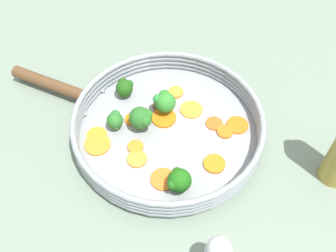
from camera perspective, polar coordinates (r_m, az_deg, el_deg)
The scene contains 26 objects.
ground_plane at distance 0.74m, azimuth 0.00°, elevation -1.24°, with size 4.00×4.00×0.00m, color gray.
skillet at distance 0.73m, azimuth 0.00°, elevation -0.98°, with size 0.34×0.34×0.01m, color #939699.
skillet_rim_wall at distance 0.71m, azimuth 0.00°, elevation 0.32°, with size 0.35×0.35×0.04m.
skillet_handle at distance 0.82m, azimuth -16.58°, elevation 5.84°, with size 0.02×0.02×0.18m, color brown.
skillet_rivet_left at distance 0.80m, azimuth -9.43°, elevation 5.08°, with size 0.01×0.01×0.01m, color #93969C.
skillet_rivet_right at distance 0.76m, azimuth -11.98°, elevation 1.68°, with size 0.01×0.01×0.01m, color #959593.
carrot_slice_0 at distance 0.71m, azimuth -4.74°, elevation -3.04°, with size 0.03×0.03×0.00m, color orange.
carrot_slice_1 at distance 0.79m, azimuth 1.14°, elevation 4.93°, with size 0.03×0.03×0.01m, color orange.
carrot_slice_2 at distance 0.73m, azimuth -10.30°, elevation -1.34°, with size 0.04×0.04×0.00m, color orange.
carrot_slice_3 at distance 0.75m, azimuth 10.03°, elevation 0.14°, with size 0.04×0.04×0.00m, color orange.
carrot_slice_4 at distance 0.75m, azimuth -5.19°, elevation 0.98°, with size 0.03×0.03×0.00m, color orange.
carrot_slice_5 at distance 0.73m, azimuth 8.26°, elevation -0.82°, with size 0.03×0.03×0.01m, color orange.
carrot_slice_6 at distance 0.75m, azimuth -0.62°, elevation 1.20°, with size 0.05×0.05×0.01m, color orange.
carrot_slice_7 at distance 0.67m, azimuth -0.72°, elevation -7.72°, with size 0.04×0.04×0.00m, color orange.
carrot_slice_8 at distance 0.74m, azimuth 6.73°, elevation 0.37°, with size 0.03×0.03×0.00m, color orange.
carrot_slice_9 at distance 0.69m, azimuth 6.73°, elevation -5.47°, with size 0.04×0.04×0.01m, color orange.
carrot_slice_10 at distance 0.76m, azimuth 3.41°, elevation 2.38°, with size 0.04×0.04×0.00m, color orange.
carrot_slice_11 at distance 0.69m, azimuth -4.53°, elevation -4.80°, with size 0.04×0.04×0.00m, color orange.
carrot_slice_12 at distance 0.72m, azimuth -10.19°, elevation -2.68°, with size 0.05×0.05×0.00m, color orange.
broccoli_floret_0 at distance 0.73m, azimuth -0.51°, elevation 3.60°, with size 0.04×0.04×0.05m.
broccoli_floret_1 at distance 0.64m, azimuth 1.58°, elevation -7.89°, with size 0.04×0.04×0.05m.
broccoli_floret_2 at distance 0.77m, azimuth -6.32°, elevation 5.59°, with size 0.03×0.04×0.04m.
broccoli_floret_3 at distance 0.72m, azimuth -7.68°, elevation 0.98°, with size 0.03×0.03×0.04m.
broccoli_floret_4 at distance 0.71m, azimuth -3.91°, elevation 1.10°, with size 0.04×0.04×0.05m.
mushroom_piece_0 at distance 0.75m, azimuth -3.49°, elevation 1.87°, with size 0.03×0.02×0.01m, color olive.
mushroom_piece_1 at distance 0.76m, azimuth -1.64°, elevation 2.85°, with size 0.02×0.02×0.01m, color brown.
Camera 1 is at (0.07, -0.43, 0.59)m, focal length 42.00 mm.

